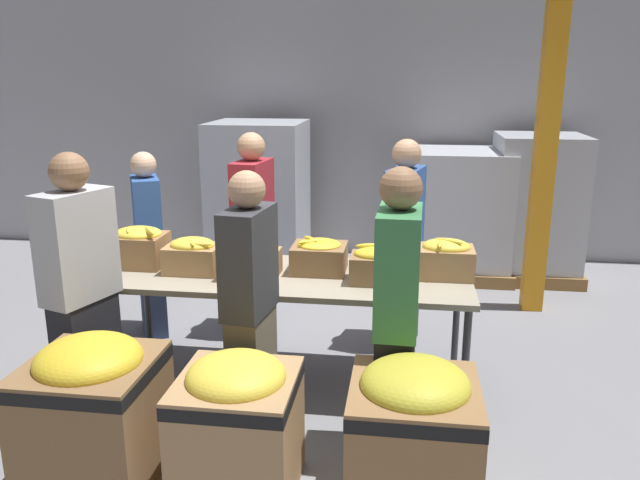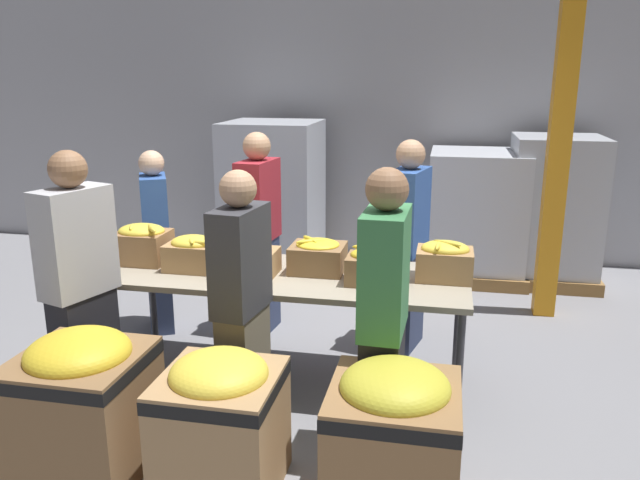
# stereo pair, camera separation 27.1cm
# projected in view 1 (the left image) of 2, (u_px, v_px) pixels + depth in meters

# --- Properties ---
(ground_plane) EXTENTS (30.00, 30.00, 0.00)m
(ground_plane) POSITION_uv_depth(u_px,v_px,m) (288.00, 379.00, 4.54)
(ground_plane) COLOR gray
(wall_back) EXTENTS (16.00, 0.08, 4.00)m
(wall_back) POSITION_uv_depth(u_px,v_px,m) (340.00, 86.00, 7.29)
(wall_back) COLOR #A8A8AD
(wall_back) RESTS_ON ground_plane
(sorting_table) EXTENTS (2.54, 0.90, 0.80)m
(sorting_table) POSITION_uv_depth(u_px,v_px,m) (286.00, 281.00, 4.34)
(sorting_table) COLOR #9E937F
(sorting_table) RESTS_ON ground_plane
(banana_box_0) EXTENTS (0.39, 0.33, 0.31)m
(banana_box_0) POSITION_uv_depth(u_px,v_px,m) (139.00, 245.00, 4.48)
(banana_box_0) COLOR olive
(banana_box_0) RESTS_ON sorting_table
(banana_box_1) EXTENTS (0.37, 0.27, 0.25)m
(banana_box_1) POSITION_uv_depth(u_px,v_px,m) (193.00, 255.00, 4.34)
(banana_box_1) COLOR #A37A4C
(banana_box_1) RESTS_ON sorting_table
(banana_box_2) EXTENTS (0.37, 0.33, 0.24)m
(banana_box_2) POSITION_uv_depth(u_px,v_px,m) (251.00, 261.00, 4.25)
(banana_box_2) COLOR #A37A4C
(banana_box_2) RESTS_ON sorting_table
(banana_box_3) EXTENTS (0.37, 0.33, 0.25)m
(banana_box_3) POSITION_uv_depth(u_px,v_px,m) (319.00, 255.00, 4.36)
(banana_box_3) COLOR olive
(banana_box_3) RESTS_ON sorting_table
(banana_box_4) EXTENTS (0.37, 0.27, 0.25)m
(banana_box_4) POSITION_uv_depth(u_px,v_px,m) (379.00, 264.00, 4.13)
(banana_box_4) COLOR olive
(banana_box_4) RESTS_ON sorting_table
(banana_box_5) EXTENTS (0.37, 0.30, 0.28)m
(banana_box_5) POSITION_uv_depth(u_px,v_px,m) (446.00, 258.00, 4.24)
(banana_box_5) COLOR #A37A4C
(banana_box_5) RESTS_ON sorting_table
(volunteer_0) EXTENTS (0.37, 0.46, 1.55)m
(volunteer_0) POSITION_uv_depth(u_px,v_px,m) (149.00, 246.00, 5.16)
(volunteer_0) COLOR #2D3856
(volunteer_0) RESTS_ON ground_plane
(volunteer_1) EXTENTS (0.24, 0.46, 1.69)m
(volunteer_1) POSITION_uv_depth(u_px,v_px,m) (396.00, 321.00, 3.40)
(volunteer_1) COLOR black
(volunteer_1) RESTS_ON ground_plane
(volunteer_2) EXTENTS (0.27, 0.46, 1.62)m
(volunteer_2) POSITION_uv_depth(u_px,v_px,m) (250.00, 306.00, 3.72)
(volunteer_2) COLOR #6B604C
(volunteer_2) RESTS_ON ground_plane
(volunteer_3) EXTENTS (0.36, 0.51, 1.71)m
(volunteer_3) POSITION_uv_depth(u_px,v_px,m) (82.00, 293.00, 3.82)
(volunteer_3) COLOR black
(volunteer_3) RESTS_ON ground_plane
(volunteer_4) EXTENTS (0.33, 0.49, 1.67)m
(volunteer_4) POSITION_uv_depth(u_px,v_px,m) (403.00, 246.00, 4.93)
(volunteer_4) COLOR #2D3856
(volunteer_4) RESTS_ON ground_plane
(volunteer_5) EXTENTS (0.28, 0.48, 1.70)m
(volunteer_5) POSITION_uv_depth(u_px,v_px,m) (254.00, 236.00, 5.17)
(volunteer_5) COLOR #2D3856
(volunteer_5) RESTS_ON ground_plane
(donation_bin_0) EXTENTS (0.66, 0.66, 0.82)m
(donation_bin_0) POSITION_uv_depth(u_px,v_px,m) (94.00, 407.00, 3.32)
(donation_bin_0) COLOR olive
(donation_bin_0) RESTS_ON ground_plane
(donation_bin_1) EXTENTS (0.60, 0.60, 0.78)m
(donation_bin_1) POSITION_uv_depth(u_px,v_px,m) (238.00, 422.00, 3.22)
(donation_bin_1) COLOR tan
(donation_bin_1) RESTS_ON ground_plane
(donation_bin_2) EXTENTS (0.64, 0.64, 0.81)m
(donation_bin_2) POSITION_uv_depth(u_px,v_px,m) (413.00, 433.00, 3.09)
(donation_bin_2) COLOR olive
(donation_bin_2) RESTS_ON ground_plane
(support_pillar) EXTENTS (0.18, 0.18, 4.00)m
(support_pillar) POSITION_uv_depth(u_px,v_px,m) (550.00, 91.00, 5.39)
(support_pillar) COLOR orange
(support_pillar) RESTS_ON ground_plane
(pallet_stack_0) EXTENTS (1.09, 1.09, 1.36)m
(pallet_stack_0) POSITION_uv_depth(u_px,v_px,m) (461.00, 214.00, 6.79)
(pallet_stack_0) COLOR olive
(pallet_stack_0) RESTS_ON ground_plane
(pallet_stack_1) EXTENTS (0.95, 0.95, 1.53)m
(pallet_stack_1) POSITION_uv_depth(u_px,v_px,m) (536.00, 208.00, 6.65)
(pallet_stack_1) COLOR olive
(pallet_stack_1) RESTS_ON ground_plane
(pallet_stack_2) EXTENTS (1.08, 1.08, 1.65)m
(pallet_stack_2) POSITION_uv_depth(u_px,v_px,m) (259.00, 198.00, 6.89)
(pallet_stack_2) COLOR olive
(pallet_stack_2) RESTS_ON ground_plane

